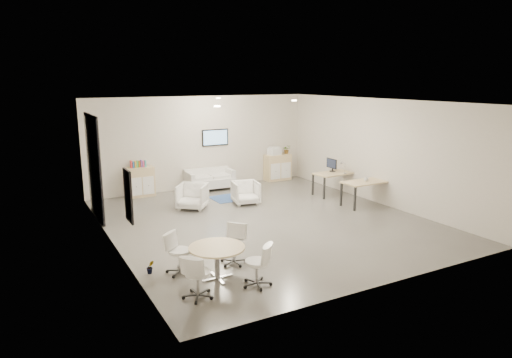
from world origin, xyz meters
The scene contains 21 objects.
room_shell centered at (0.00, 0.00, 1.60)m, with size 9.60×10.60×4.80m.
glass_door centered at (-3.95, 2.51, 1.50)m, with size 0.09×1.90×2.85m.
artwork centered at (-3.97, -1.60, 1.55)m, with size 0.05×0.54×1.04m.
wall_tv centered at (0.50, 4.46, 1.75)m, with size 0.98×0.06×0.58m.
ceiling_spots centered at (-0.20, 0.83, 3.18)m, with size 3.14×4.14×0.03m.
sideboard_left centered at (-2.27, 4.25, 0.48)m, with size 0.86×0.45×0.97m.
sideboard_right centered at (2.95, 4.24, 0.49)m, with size 0.99×0.48×0.99m.
books centered at (-2.31, 4.25, 1.08)m, with size 0.50×0.14×0.22m.
printer centered at (2.80, 4.24, 1.13)m, with size 0.48×0.42×0.31m.
loveseat centered at (0.09, 4.09, 0.33)m, with size 1.67×0.89×0.61m.
blue_rug centered at (0.35, 2.65, 0.01)m, with size 1.48×0.98×0.01m, color navy.
armchair_left centered at (-1.31, 2.05, 0.41)m, with size 0.81×0.75×0.83m, color beige.
armchair_right centered at (0.32, 1.78, 0.39)m, with size 0.76×0.71×0.78m, color beige.
desk_rear centered at (3.46, 1.39, 0.68)m, with size 1.51×0.87×0.75m.
desk_front centered at (3.43, -0.11, 0.68)m, with size 1.46×0.74×0.76m.
monitor centered at (3.42, 1.54, 0.99)m, with size 0.20×0.50×0.44m.
round_table centered at (-2.64, -2.77, 0.57)m, with size 1.08×1.08×0.66m.
meeting_chairs centered at (-2.64, -2.77, 0.41)m, with size 2.03×2.03×0.82m.
plant_cabinet centered at (3.34, 4.23, 1.11)m, with size 0.29×0.32×0.25m, color #3F7F3F.
plant_floor centered at (-3.70, -1.91, 0.06)m, with size 0.15×0.28×0.12m, color #3F7F3F.
cup centered at (3.42, -0.14, 0.82)m, with size 0.13×0.11×0.13m, color white.
Camera 1 is at (-5.88, -10.30, 3.76)m, focal length 32.00 mm.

